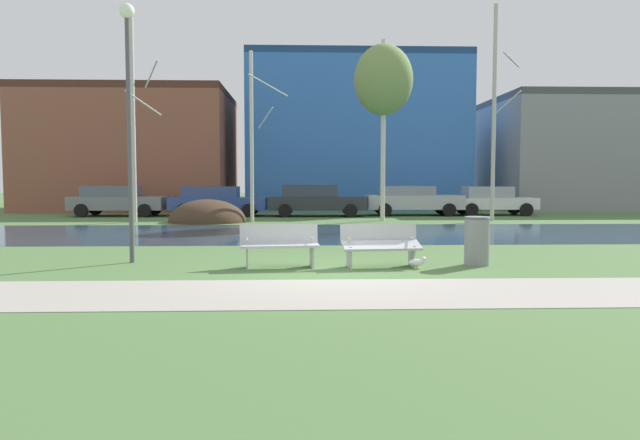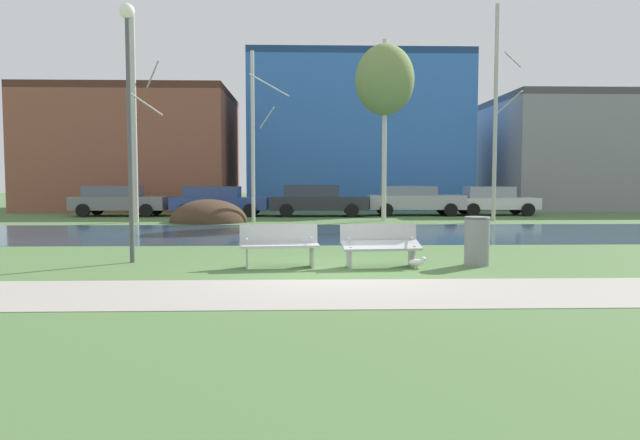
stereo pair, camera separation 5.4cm
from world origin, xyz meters
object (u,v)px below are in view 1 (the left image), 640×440
(bench_right, at_px, (380,244))
(parked_van_nearest_grey, at_px, (117,200))
(parked_suv_fifth_white, at_px, (492,200))
(trash_bin, at_px, (477,240))
(bench_left, at_px, (279,244))
(parked_sedan_second_blue, at_px, (217,200))
(parked_hatch_third_dark, at_px, (315,200))
(parked_wagon_fourth_silver, at_px, (412,200))
(seagull, at_px, (417,262))
(streetlamp, at_px, (129,92))

(bench_right, bearing_deg, parked_van_nearest_grey, 121.49)
(parked_van_nearest_grey, height_order, parked_suv_fifth_white, parked_van_nearest_grey)
(trash_bin, distance_m, parked_van_nearest_grey, 21.25)
(bench_left, bearing_deg, trash_bin, 2.06)
(parked_suv_fifth_white, bearing_deg, parked_sedan_second_blue, -179.19)
(parked_sedan_second_blue, relative_size, parked_hatch_third_dark, 0.99)
(parked_suv_fifth_white, bearing_deg, parked_wagon_fourth_silver, 179.77)
(bench_right, bearing_deg, seagull, -19.98)
(parked_van_nearest_grey, relative_size, parked_hatch_third_dark, 0.96)
(trash_bin, height_order, parked_suv_fifth_white, parked_suv_fifth_white)
(parked_sedan_second_blue, distance_m, parked_suv_fifth_white, 13.71)
(parked_van_nearest_grey, relative_size, parked_suv_fifth_white, 1.12)
(parked_sedan_second_blue, bearing_deg, parked_hatch_third_dark, -4.37)
(trash_bin, distance_m, parked_sedan_second_blue, 18.71)
(parked_van_nearest_grey, distance_m, parked_sedan_second_blue, 4.87)
(bench_left, relative_size, seagull, 4.22)
(streetlamp, height_order, parked_suv_fifth_white, streetlamp)
(streetlamp, bearing_deg, parked_hatch_third_dark, 74.63)
(streetlamp, bearing_deg, bench_left, -14.40)
(trash_bin, distance_m, streetlamp, 7.96)
(trash_bin, xyz_separation_m, streetlamp, (-7.30, 0.67, 3.12))
(streetlamp, height_order, parked_hatch_third_dark, streetlamp)
(trash_bin, relative_size, parked_van_nearest_grey, 0.22)
(bench_right, height_order, streetlamp, streetlamp)
(streetlamp, xyz_separation_m, parked_van_nearest_grey, (-5.31, 16.43, -2.86))
(bench_right, xyz_separation_m, parked_suv_fifth_white, (8.01, 17.37, 0.29))
(parked_hatch_third_dark, bearing_deg, parked_wagon_fourth_silver, 6.77)
(streetlamp, relative_size, parked_wagon_fourth_silver, 1.15)
(bench_right, xyz_separation_m, parked_wagon_fourth_silver, (4.00, 17.39, 0.31))
(parked_hatch_third_dark, bearing_deg, parked_van_nearest_grey, 177.41)
(bench_left, xyz_separation_m, parked_wagon_fourth_silver, (6.06, 17.39, 0.31))
(parked_hatch_third_dark, distance_m, parked_wagon_fourth_silver, 4.90)
(parked_van_nearest_grey, height_order, parked_hatch_third_dark, parked_hatch_third_dark)
(seagull, bearing_deg, parked_suv_fifth_white, 67.53)
(parked_suv_fifth_white, bearing_deg, streetlamp, -128.72)
(parked_suv_fifth_white, bearing_deg, seagull, -112.47)
(parked_van_nearest_grey, xyz_separation_m, parked_wagon_fourth_silver, (14.57, 0.14, -0.00))
(parked_suv_fifth_white, bearing_deg, bench_left, -120.09)
(trash_bin, height_order, parked_wagon_fourth_silver, parked_wagon_fourth_silver)
(bench_left, distance_m, seagull, 2.81)
(streetlamp, bearing_deg, seagull, -10.25)
(seagull, height_order, parked_suv_fifth_white, parked_suv_fifth_white)
(bench_right, height_order, trash_bin, trash_bin)
(bench_right, height_order, parked_wagon_fourth_silver, parked_wagon_fourth_silver)
(parked_suv_fifth_white, bearing_deg, parked_hatch_third_dark, -176.38)
(parked_van_nearest_grey, xyz_separation_m, parked_suv_fifth_white, (18.57, 0.12, -0.03))
(bench_left, distance_m, parked_hatch_third_dark, 16.86)
(parked_hatch_third_dark, xyz_separation_m, parked_wagon_fourth_silver, (4.87, 0.58, -0.02))
(parked_sedan_second_blue, bearing_deg, seagull, -69.81)
(bench_left, distance_m, streetlamp, 4.58)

